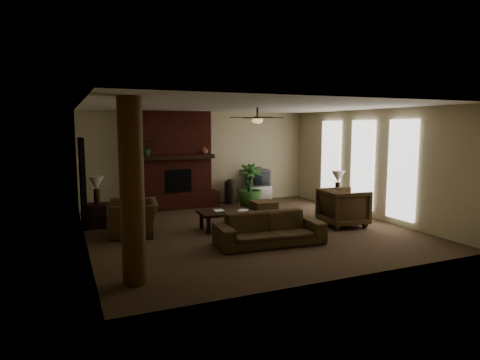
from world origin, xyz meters
name	(u,v)px	position (x,y,z in m)	size (l,w,h in m)	color
room_shell	(247,169)	(0.00, 0.00, 1.40)	(7.00, 7.00, 7.00)	#4F3A27
fireplace	(176,168)	(-0.80, 3.22, 1.16)	(2.40, 0.70, 2.80)	#501D15
windows	(362,165)	(3.45, 0.20, 1.35)	(0.08, 3.65, 2.35)	white
log_column	(132,192)	(-2.95, -2.40, 1.40)	(0.36, 0.36, 2.80)	#5B3616
doorway	(83,183)	(-3.44, 1.80, 1.05)	(0.10, 1.00, 2.10)	black
ceiling_fan	(257,119)	(0.40, 0.30, 2.53)	(1.35, 1.35, 0.37)	#312216
sofa	(270,224)	(-0.11, -1.34, 0.43)	(2.18, 0.64, 0.85)	#49371F
armchair_left	(134,212)	(-2.48, 0.53, 0.50)	(1.14, 0.74, 1.00)	#49371F
armchair_right	(344,206)	(2.25, -0.63, 0.49)	(0.96, 0.90, 0.99)	#49371F
coffee_table	(225,213)	(-0.47, 0.17, 0.37)	(1.20, 0.70, 0.43)	black
ottoman	(264,209)	(1.00, 1.12, 0.20)	(0.60, 0.60, 0.40)	#49371F
tv_stand	(257,194)	(1.76, 3.15, 0.25)	(0.85, 0.50, 0.50)	silver
tv	(258,178)	(1.80, 3.14, 0.76)	(0.66, 0.54, 0.52)	#353537
floor_vase	(230,190)	(0.86, 3.15, 0.43)	(0.34, 0.34, 0.77)	black
floor_plant	(250,196)	(1.14, 2.31, 0.36)	(0.72, 1.28, 0.72)	#2D5722
side_table_left	(98,215)	(-3.15, 1.59, 0.28)	(0.50, 0.50, 0.55)	black
lamp_left	(96,185)	(-3.15, 1.61, 1.00)	(0.41, 0.41, 0.65)	#312216
side_table_right	(339,205)	(2.88, 0.37, 0.28)	(0.50, 0.50, 0.55)	black
lamp_right	(338,178)	(2.83, 0.40, 1.00)	(0.41, 0.41, 0.65)	#312216
mantel_plant	(147,150)	(-1.68, 3.02, 1.72)	(0.38, 0.42, 0.33)	#2D5722
mantel_vase	(204,150)	(-0.01, 3.00, 1.67)	(0.22, 0.23, 0.22)	brown
book_a	(214,205)	(-0.73, 0.21, 0.57)	(0.22, 0.03, 0.29)	#999999
book_b	(238,205)	(-0.18, 0.07, 0.58)	(0.21, 0.02, 0.29)	#999999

